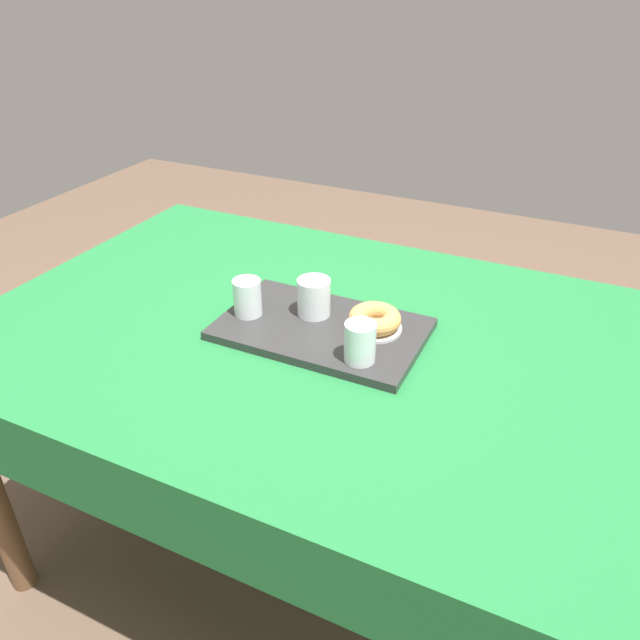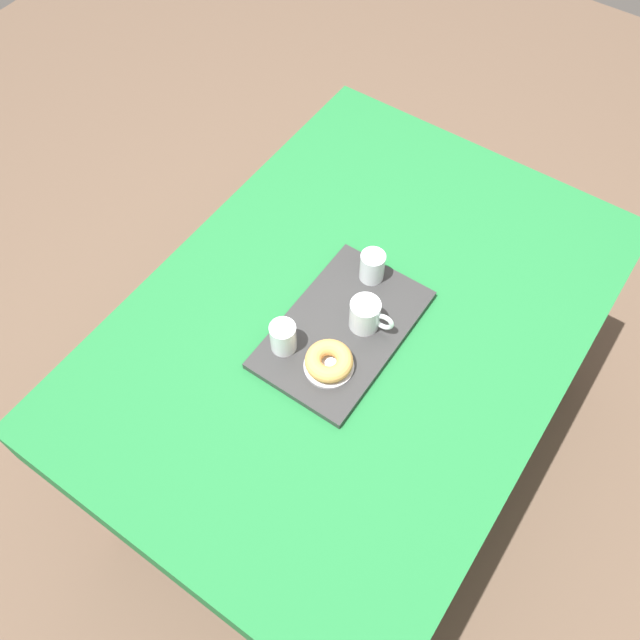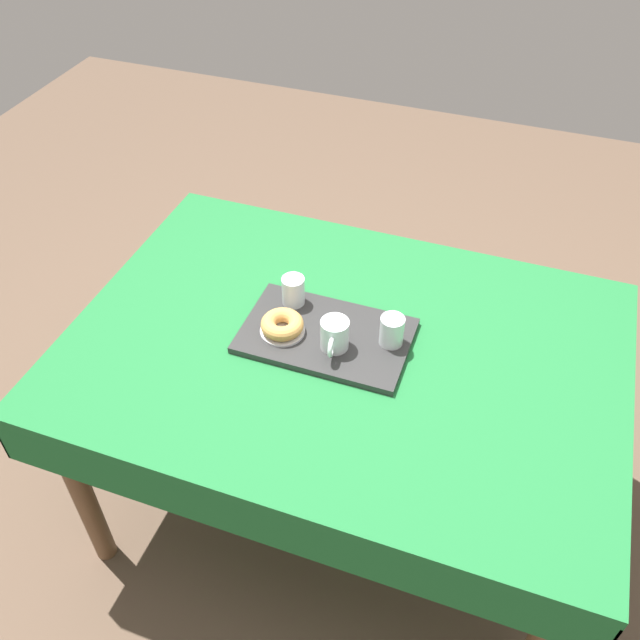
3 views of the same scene
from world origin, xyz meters
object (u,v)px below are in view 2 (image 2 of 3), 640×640
Objects in this scene: water_glass_far at (283,338)px; donut_plate_left at (329,366)px; serving_tray at (343,329)px; tea_mug_left at (365,315)px; sugar_donut_left at (329,361)px; dining_table at (355,336)px; water_glass_near at (372,267)px.

donut_plate_left is at bearing -82.85° from water_glass_far.
donut_plate_left is (0.02, -0.12, -0.03)m from water_glass_far.
donut_plate_left reaches higher than serving_tray.
tea_mug_left is 0.21m from water_glass_far.
water_glass_far reaches higher than sugar_donut_left.
donut_plate_left is 1.05× the size of sugar_donut_left.
sugar_donut_left reaches higher than dining_table.
water_glass_near is at bearing 15.08° from dining_table.
tea_mug_left is 0.15m from water_glass_near.
sugar_donut_left is (-0.11, -0.03, 0.04)m from serving_tray.
water_glass_near is at bearing -11.73° from water_glass_far.
serving_tray is 3.90× the size of sugar_donut_left.
water_glass_far is (-0.13, 0.09, 0.05)m from serving_tray.
dining_table is at bearing 9.51° from donut_plate_left.
water_glass_far is 0.13m from donut_plate_left.
donut_plate_left is 0.02m from sugar_donut_left.
sugar_donut_left is (0.02, -0.12, -0.01)m from water_glass_far.
dining_table is 0.20m from donut_plate_left.
dining_table is 0.22m from sugar_donut_left.
sugar_donut_left is at bearing -168.14° from water_glass_near.
dining_table is at bearing -27.54° from water_glass_far.
tea_mug_left is (-0.02, -0.03, 0.15)m from dining_table.
dining_table is 17.45× the size of water_glass_near.
donut_plate_left is at bearing -168.14° from water_glass_near.
water_glass_near is (0.17, 0.03, 0.05)m from serving_tray.
serving_tray is 0.16m from water_glass_far.
water_glass_far is 0.70× the size of donut_plate_left.
water_glass_near is at bearing 11.86° from donut_plate_left.
tea_mug_left is 0.99× the size of sugar_donut_left.
sugar_donut_left is (-0.29, -0.06, -0.01)m from water_glass_near.
water_glass_far is at bearing 168.27° from water_glass_near.
dining_table is at bearing 9.51° from sugar_donut_left.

